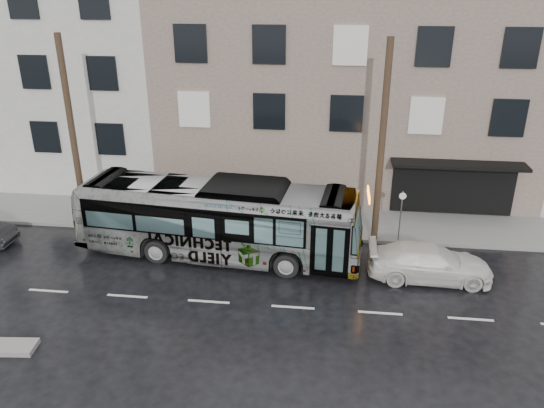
{
  "coord_description": "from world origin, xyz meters",
  "views": [
    {
      "loc": [
        4.37,
        -19.09,
        11.25
      ],
      "look_at": [
        1.83,
        2.5,
        2.0
      ],
      "focal_mm": 35.0,
      "sensor_mm": 36.0,
      "label": 1
    }
  ],
  "objects_px": {
    "utility_pole_rear": "(73,135)",
    "sign_post": "(400,216)",
    "utility_pole_front": "(382,145)",
    "bus": "(218,219)",
    "white_sedan": "(430,263)"
  },
  "relations": [
    {
      "from": "utility_pole_front",
      "to": "bus",
      "type": "bearing_deg",
      "value": -163.14
    },
    {
      "from": "sign_post",
      "to": "bus",
      "type": "height_order",
      "value": "bus"
    },
    {
      "from": "utility_pole_rear",
      "to": "sign_post",
      "type": "relative_size",
      "value": 3.75
    },
    {
      "from": "utility_pole_front",
      "to": "white_sedan",
      "type": "bearing_deg",
      "value": -56.85
    },
    {
      "from": "utility_pole_rear",
      "to": "sign_post",
      "type": "height_order",
      "value": "utility_pole_rear"
    },
    {
      "from": "utility_pole_front",
      "to": "sign_post",
      "type": "relative_size",
      "value": 3.75
    },
    {
      "from": "utility_pole_front",
      "to": "sign_post",
      "type": "bearing_deg",
      "value": 0.0
    },
    {
      "from": "utility_pole_rear",
      "to": "bus",
      "type": "height_order",
      "value": "utility_pole_rear"
    },
    {
      "from": "sign_post",
      "to": "bus",
      "type": "bearing_deg",
      "value": -165.36
    },
    {
      "from": "bus",
      "to": "white_sedan",
      "type": "xyz_separation_m",
      "value": [
        8.86,
        -0.98,
        -1.0
      ]
    },
    {
      "from": "utility_pole_front",
      "to": "utility_pole_rear",
      "type": "height_order",
      "value": "same"
    },
    {
      "from": "sign_post",
      "to": "white_sedan",
      "type": "distance_m",
      "value": 3.25
    },
    {
      "from": "utility_pole_rear",
      "to": "sign_post",
      "type": "distance_m",
      "value": 15.46
    },
    {
      "from": "utility_pole_front",
      "to": "utility_pole_rear",
      "type": "bearing_deg",
      "value": 180.0
    },
    {
      "from": "bus",
      "to": "utility_pole_front",
      "type": "bearing_deg",
      "value": -67.45
    }
  ]
}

